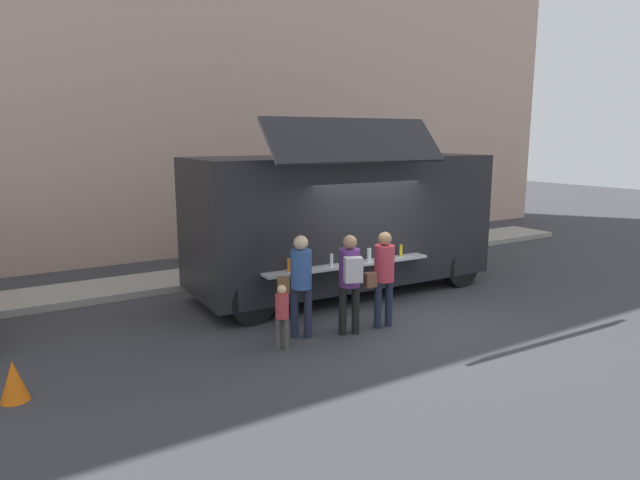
# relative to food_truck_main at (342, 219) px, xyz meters

# --- Properties ---
(ground_plane) EXTENTS (60.00, 60.00, 0.00)m
(ground_plane) POSITION_rel_food_truck_main_xyz_m (-0.16, -1.87, -1.63)
(ground_plane) COLOR #38383D
(curb_strip) EXTENTS (28.00, 1.60, 0.15)m
(curb_strip) POSITION_rel_food_truck_main_xyz_m (-4.00, 2.62, -1.55)
(curb_strip) COLOR #9E998E
(curb_strip) RESTS_ON ground
(building_behind) EXTENTS (32.00, 2.40, 10.93)m
(building_behind) POSITION_rel_food_truck_main_xyz_m (-3.00, 6.52, 3.84)
(building_behind) COLOR #C7A18D
(building_behind) RESTS_ON ground
(food_truck_main) EXTENTS (6.62, 3.23, 3.73)m
(food_truck_main) POSITION_rel_food_truck_main_xyz_m (0.00, 0.00, 0.00)
(food_truck_main) COLOR black
(food_truck_main) RESTS_ON ground
(traffic_cone_orange) EXTENTS (0.36, 0.36, 0.55)m
(traffic_cone_orange) POSITION_rel_food_truck_main_xyz_m (-6.51, -2.04, -1.35)
(traffic_cone_orange) COLOR orange
(traffic_cone_orange) RESTS_ON ground
(trash_bin) EXTENTS (0.60, 0.60, 1.03)m
(trash_bin) POSITION_rel_food_truck_main_xyz_m (3.91, 2.32, -1.11)
(trash_bin) COLOR #2C5D3A
(trash_bin) RESTS_ON ground
(customer_front_ordering) EXTENTS (0.57, 0.35, 1.74)m
(customer_front_ordering) POSITION_rel_food_truck_main_xyz_m (-0.69, -2.32, -0.60)
(customer_front_ordering) COLOR #1F2438
(customer_front_ordering) RESTS_ON ground
(customer_mid_with_backpack) EXTENTS (0.45, 0.57, 1.75)m
(customer_mid_with_backpack) POSITION_rel_food_truck_main_xyz_m (-1.42, -2.34, -0.56)
(customer_mid_with_backpack) COLOR black
(customer_mid_with_backpack) RESTS_ON ground
(customer_rear_waiting) EXTENTS (0.53, 0.48, 1.77)m
(customer_rear_waiting) POSITION_rel_food_truck_main_xyz_m (-2.20, -1.99, -0.58)
(customer_rear_waiting) COLOR #1F2539
(customer_rear_waiting) RESTS_ON ground
(child_near_queue) EXTENTS (0.22, 0.22, 1.07)m
(child_near_queue) POSITION_rel_food_truck_main_xyz_m (-2.72, -2.30, -0.99)
(child_near_queue) COLOR #4D4843
(child_near_queue) RESTS_ON ground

